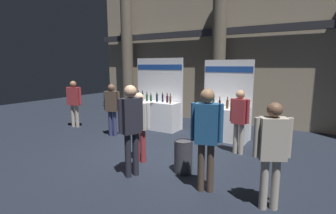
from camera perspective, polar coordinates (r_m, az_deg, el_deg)
name	(u,v)px	position (r m, az deg, el deg)	size (l,w,h in m)	color
ground_plane	(159,157)	(6.32, -1.98, -11.18)	(24.00, 24.00, 0.00)	black
hall_colonnade	(224,42)	(10.08, 12.44, 14.02)	(11.75, 1.04, 6.25)	gray
exhibitor_booth_0	(155,112)	(8.95, -2.94, -1.02)	(1.89, 0.74, 2.47)	white
exhibitor_booth_1	(224,120)	(7.79, 12.38, -2.89)	(1.51, 0.66, 2.38)	white
trash_bin	(183,156)	(5.38, 3.45, -11.02)	(0.38, 0.38, 0.69)	#38383D
visitor_0	(239,117)	(6.55, 15.76, -2.11)	(0.49, 0.29, 1.62)	#ADA393
visitor_1	(272,147)	(4.16, 22.38, -8.31)	(0.51, 0.39, 1.68)	#ADA393
visitor_2	(140,122)	(5.80, -6.41, -3.40)	(0.52, 0.27, 1.61)	maroon
visitor_3	(112,106)	(8.11, -12.49, 0.32)	(0.52, 0.32, 1.64)	navy
visitor_4	(74,100)	(9.67, -20.39, 1.59)	(0.59, 0.33, 1.67)	#ADA393
visitor_5	(207,131)	(4.42, 8.67, -5.34)	(0.54, 0.32, 1.83)	#47382D
visitor_6	(131,123)	(5.03, -8.31, -3.57)	(0.34, 0.49, 1.84)	#23232D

